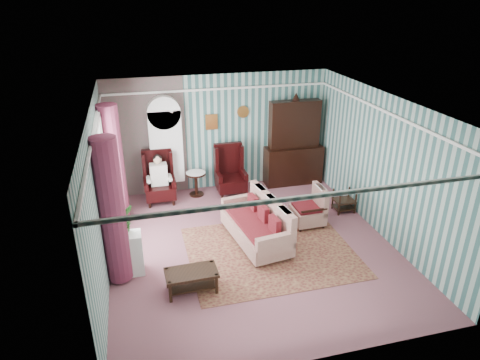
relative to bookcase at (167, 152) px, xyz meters
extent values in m
plane|color=#854D58|center=(1.35, -2.84, -1.12)|extent=(6.00, 6.00, 0.00)
cube|color=#386662|center=(1.35, 0.16, 0.33)|extent=(5.50, 0.02, 2.90)
cube|color=#386662|center=(1.35, -5.84, 0.33)|extent=(5.50, 0.02, 2.90)
cube|color=#386662|center=(-1.40, -2.84, 0.33)|extent=(0.02, 6.00, 2.90)
cube|color=#386662|center=(4.10, -2.84, 0.33)|extent=(0.02, 6.00, 2.90)
cube|color=silver|center=(1.35, -2.84, 1.78)|extent=(5.50, 6.00, 0.02)
cube|color=#90495D|center=(-0.45, 0.15, 0.33)|extent=(1.90, 0.01, 2.90)
cube|color=white|center=(1.35, -2.84, 1.43)|extent=(5.50, 6.00, 0.05)
cube|color=white|center=(-1.37, -2.24, 0.43)|extent=(0.04, 1.50, 1.90)
cylinder|color=#7B2E47|center=(-1.20, -3.29, 0.23)|extent=(0.44, 0.44, 2.60)
cylinder|color=#7B2E47|center=(-1.20, -1.19, 0.23)|extent=(0.44, 0.44, 2.60)
cube|color=orange|center=(1.15, 0.13, 0.63)|extent=(0.30, 0.03, 0.38)
cube|color=silver|center=(0.00, 0.00, 0.00)|extent=(0.80, 0.28, 2.24)
cube|color=black|center=(3.25, -0.12, 0.06)|extent=(1.50, 0.56, 2.36)
cube|color=black|center=(-0.25, -0.39, -0.50)|extent=(0.76, 0.80, 1.25)
cube|color=black|center=(1.50, -0.39, -0.50)|extent=(0.76, 0.80, 1.25)
cylinder|color=black|center=(0.65, -0.24, -0.82)|extent=(0.50, 0.50, 0.60)
cube|color=black|center=(3.82, -1.94, -0.85)|extent=(0.45, 0.38, 0.54)
cube|color=silver|center=(-1.05, -3.14, -0.72)|extent=(0.55, 0.35, 0.80)
cube|color=#4F1A1D|center=(1.65, -3.14, -1.11)|extent=(3.20, 2.60, 0.01)
cube|color=#C0B395|center=(1.47, -2.69, -0.63)|extent=(1.32, 2.02, 0.99)
cube|color=beige|center=(2.77, -2.30, -0.69)|extent=(0.79, 0.73, 0.87)
cube|color=black|center=(-0.02, -3.93, -0.92)|extent=(0.89, 0.50, 0.39)
imported|color=#224B17|center=(-1.08, -3.27, -0.13)|extent=(0.35, 0.31, 0.38)
imported|color=#1C5A1C|center=(-1.01, -3.00, -0.07)|extent=(0.34, 0.31, 0.51)
imported|color=#1F541A|center=(-1.14, -3.11, -0.10)|extent=(0.32, 0.32, 0.44)
camera|label=1|loc=(-0.70, -9.86, 3.60)|focal=32.00mm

